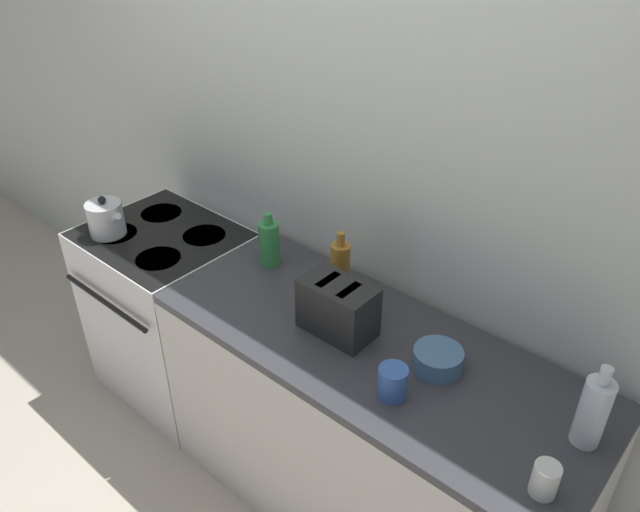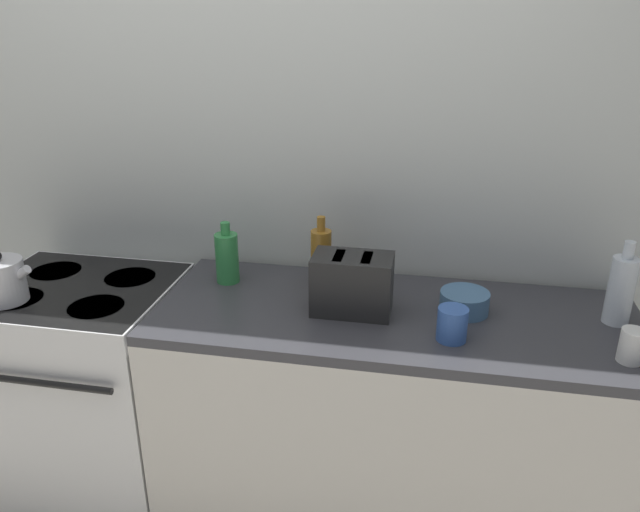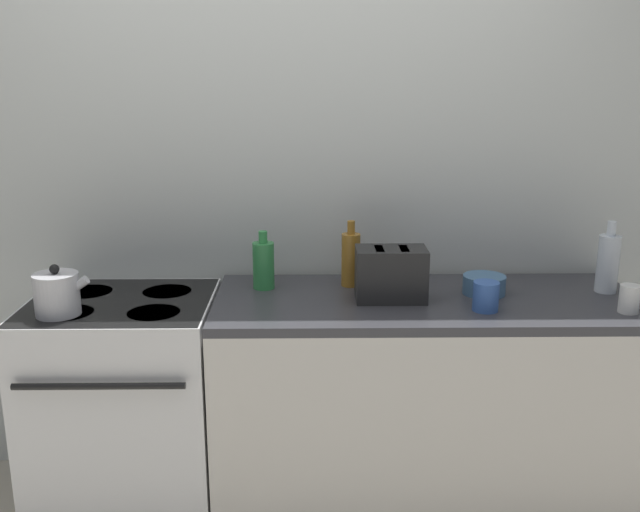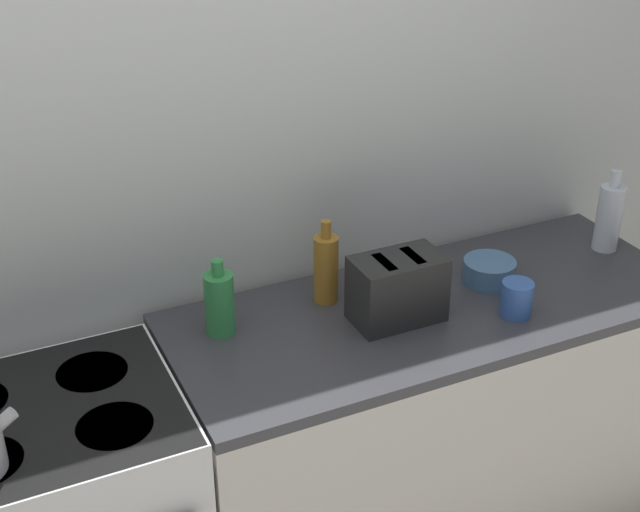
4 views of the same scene
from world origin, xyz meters
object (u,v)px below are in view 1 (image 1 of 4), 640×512
Objects in this scene: bottle_green at (269,243)px; cup_blue at (393,382)px; stove at (172,311)px; kettle at (106,219)px; cup_white at (545,480)px; bowl at (438,359)px; bottle_clear at (593,411)px; toaster at (338,308)px; bottle_amber at (340,268)px.

cup_blue is at bearing -19.09° from bottle_green.
kettle is (-0.18, -0.15, 0.52)m from stove.
cup_white is 0.53m from bowl.
bottle_clear is at bearing 2.47° from bowl.
toaster is 1.61× the size of bowl.
cup_white is (0.85, -0.16, -0.05)m from toaster.
stove is 8.30× the size of cup_blue.
cup_blue is at bearing 176.73° from cup_white.
kettle is 1.94× the size of cup_white.
kettle is 0.79m from bottle_green.
cup_blue is at bearing -5.12° from stove.
stove is 3.35× the size of bottle_amber.
bowl is at bearing 10.13° from toaster.
cup_blue is at bearing -101.98° from bowl.
bottle_amber is at bearing 17.69° from kettle.
kettle is at bearing 179.84° from cup_white.
bowl is (-0.49, -0.02, -0.08)m from bottle_clear.
kettle is 1.13m from bottle_amber.
stove is 8.74× the size of cup_white.
bottle_clear is 1.21× the size of bottle_green.
cup_blue is at bearing -157.50° from bottle_clear.
toaster is 0.99× the size of bottle_amber.
bottle_amber is at bearing 146.29° from cup_blue.
cup_blue is (1.56, 0.02, -0.02)m from kettle.
cup_white is (1.35, -0.32, -0.05)m from bottle_green.
bottle_clear reaches higher than kettle.
cup_blue is at bearing -21.59° from toaster.
toaster is at bearing 169.23° from cup_white.
bottle_amber is at bearing 5.08° from bottle_green.
kettle is 0.74× the size of bottle_amber.
stove is 1.50m from bowl.
cup_blue is (1.38, -0.12, 0.50)m from stove.
cup_blue reaches higher than cup_white.
bottle_green is at bearing 166.76° from cup_white.
bottle_clear reaches higher than stove.
stove is at bearing 175.38° from cup_white.
bottle_clear is at bearing 86.10° from cup_white.
bottle_clear is at bearing 2.93° from stove.
bottle_green is at bearing 177.21° from bottle_clear.
bottle_clear is 1.37m from bottle_green.
bottle_clear is 0.26m from cup_white.
bottle_amber is (0.90, 0.20, 0.56)m from stove.
bottle_amber is at bearing 174.47° from bottle_clear.
bowl reaches higher than stove.
kettle is at bearing -173.31° from bottle_clear.
bottle_amber is 0.36m from bottle_green.
cup_white is at bearing -19.31° from bottle_amber.
cup_white is (0.52, -0.03, -0.00)m from cup_blue.
toaster is 0.94× the size of bottle_clear.
kettle is at bearing -179.12° from cup_blue.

